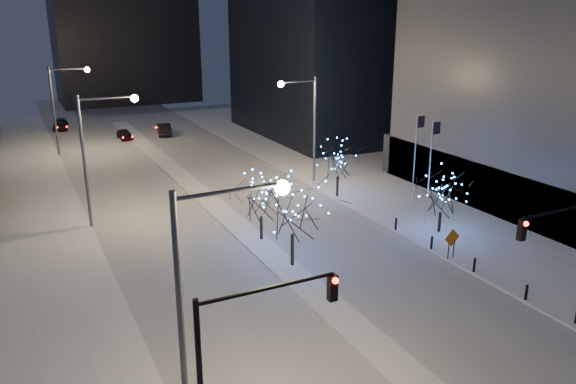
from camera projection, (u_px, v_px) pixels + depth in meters
road at (188, 183)px, 53.74m from camera, size 20.00×130.00×0.02m
median at (205, 197)px, 49.46m from camera, size 2.00×80.00×0.15m
east_sidewalk at (413, 206)px, 47.31m from camera, size 10.00×90.00×0.15m
west_sidewalk at (41, 273)px, 34.98m from camera, size 8.00×90.00×0.15m
street_lamp_w_near at (208, 281)px, 19.83m from camera, size 4.40×0.56×10.00m
street_lamp_w_mid at (97, 143)px, 41.15m from camera, size 4.40×0.56×10.00m
street_lamp_w_far at (62, 99)px, 62.47m from camera, size 4.40×0.56×10.00m
street_lamp_east at (306, 117)px, 51.81m from camera, size 3.90×0.56×10.00m
traffic_signal_west at (244, 349)px, 18.86m from camera, size 5.26×0.43×7.00m
traffic_signal_east at (569, 247)px, 27.11m from camera, size 5.26×0.43×7.00m
flagpoles at (423, 161)px, 42.84m from camera, size 1.35×2.60×8.00m
bollards at (452, 253)px, 36.58m from camera, size 0.16×12.16×0.90m
car_near at (125, 134)px, 72.40m from camera, size 1.68×3.87×1.30m
car_mid at (164, 129)px, 75.12m from camera, size 2.47×5.02×1.58m
car_far at (61, 125)px, 78.55m from camera, size 2.60×4.89×1.35m
holiday_tree_median_near at (292, 205)px, 34.73m from camera, size 6.57×6.57×6.37m
holiday_tree_median_far at (261, 199)px, 39.19m from camera, size 4.23×4.23×4.65m
holiday_tree_plaza_near at (442, 194)px, 40.61m from camera, size 4.70×4.70×4.62m
holiday_tree_plaza_far at (338, 161)px, 48.57m from camera, size 4.99×4.99×4.90m
construction_sign at (452, 241)px, 36.57m from camera, size 1.26×0.09×2.07m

